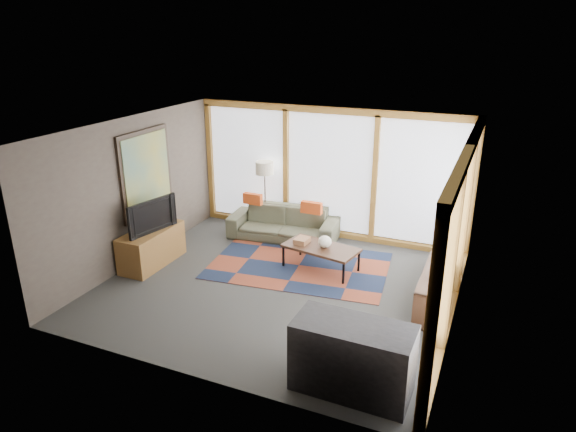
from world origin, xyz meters
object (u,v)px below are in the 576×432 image
at_px(floor_lamp, 265,196).
at_px(television, 149,215).
at_px(coffee_table, 321,258).
at_px(bar_counter, 353,358).
at_px(sofa, 283,223).
at_px(tv_console, 152,247).
at_px(bookshelf, 438,280).

height_order(floor_lamp, television, floor_lamp).
relative_size(coffee_table, bar_counter, 0.93).
relative_size(sofa, tv_console, 1.66).
distance_m(bookshelf, tv_console, 4.93).
relative_size(floor_lamp, bookshelf, 0.66).
distance_m(floor_lamp, bar_counter, 5.17).
bearing_deg(tv_console, bookshelf, 9.43).
xyz_separation_m(bookshelf, tv_console, (-4.86, -0.81, 0.04)).
height_order(bookshelf, bar_counter, bar_counter).
relative_size(bookshelf, bar_counter, 1.64).
distance_m(coffee_table, television, 3.08).
distance_m(sofa, television, 2.69).
height_order(sofa, tv_console, tv_console).
bearing_deg(television, sofa, -26.49).
relative_size(coffee_table, bookshelf, 0.57).
xyz_separation_m(sofa, coffee_table, (1.17, -1.03, -0.10)).
relative_size(sofa, bookshelf, 0.96).
relative_size(sofa, floor_lamp, 1.47).
bearing_deg(floor_lamp, television, -116.57).
height_order(sofa, television, television).
distance_m(coffee_table, bookshelf, 2.02).
bearing_deg(floor_lamp, bar_counter, -53.18).
bearing_deg(bookshelf, bar_counter, -102.74).
xyz_separation_m(tv_console, television, (0.02, -0.02, 0.62)).
bearing_deg(floor_lamp, bookshelf, -21.40).
bearing_deg(tv_console, floor_lamp, 62.84).
bearing_deg(floor_lamp, sofa, -25.60).
xyz_separation_m(floor_lamp, tv_console, (-1.16, -2.26, -0.41)).
relative_size(floor_lamp, coffee_table, 1.15).
relative_size(tv_console, bar_counter, 0.95).
relative_size(floor_lamp, television, 1.45).
bearing_deg(bookshelf, floor_lamp, 158.60).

